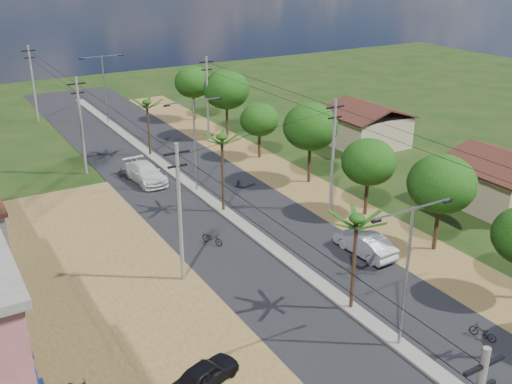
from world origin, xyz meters
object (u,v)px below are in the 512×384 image
car_silver_mid (365,244)px  car_parked_dark (206,374)px  car_white_far (146,173)px  moto_rider_east (483,333)px

car_silver_mid → car_parked_dark: 16.35m
car_white_far → car_parked_dark: car_white_far is taller
car_silver_mid → car_white_far: (-7.97, 20.49, 0.03)m
car_parked_dark → moto_rider_east: 14.92m
moto_rider_east → car_parked_dark: bearing=-31.6°
car_white_far → moto_rider_east: size_ratio=3.72×
car_silver_mid → car_white_far: 21.99m
car_silver_mid → car_white_far: size_ratio=0.85×
car_silver_mid → car_parked_dark: size_ratio=1.33×
car_silver_mid → car_parked_dark: car_silver_mid is taller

